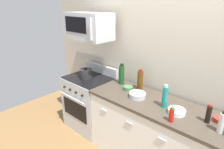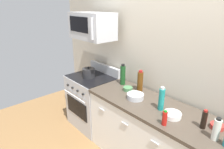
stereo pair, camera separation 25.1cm
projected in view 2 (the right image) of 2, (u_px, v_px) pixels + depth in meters
name	position (u px, v px, depth m)	size (l,w,h in m)	color
back_wall	(180.00, 66.00, 2.35)	(5.00, 0.10, 2.70)	beige
counter_unit	(154.00, 139.00, 2.41)	(1.91, 0.66, 0.92)	white
range_oven	(93.00, 100.00, 3.33)	(0.76, 0.69, 1.07)	#B7BABF
microwave	(92.00, 26.00, 2.91)	(0.74, 0.44, 0.40)	#B7BABF
bottle_sparkling_teal	(161.00, 99.00, 2.15)	(0.07, 0.07, 0.29)	#197F7A
bottle_hot_sauce_red	(165.00, 118.00, 1.89)	(0.05, 0.05, 0.17)	#B21914
bottle_vinegar_white	(217.00, 129.00, 1.68)	(0.06, 0.06, 0.22)	silver
bottle_wine_green	(123.00, 75.00, 2.83)	(0.08, 0.08, 0.32)	#19471E
bottle_soy_sauce_dark	(204.00, 120.00, 1.84)	(0.05, 0.05, 0.20)	black
bottle_wine_amber	(140.00, 81.00, 2.62)	(0.08, 0.08, 0.30)	#59330F
bowl_white_ceramic	(172.00, 115.00, 2.04)	(0.19, 0.19, 0.05)	white
bowl_green_glaze	(128.00, 89.00, 2.67)	(0.13, 0.13, 0.05)	#477A4C
bowl_red_small	(217.00, 126.00, 1.86)	(0.13, 0.13, 0.05)	#B72D28
bowl_steel_prep	(135.00, 96.00, 2.44)	(0.22, 0.22, 0.07)	#B2B5BA
stockpot	(89.00, 73.00, 3.11)	(0.20, 0.20, 0.19)	#262628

